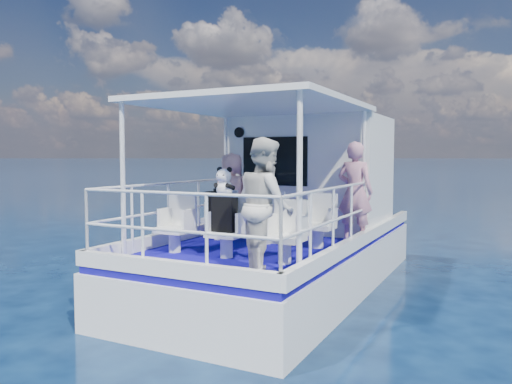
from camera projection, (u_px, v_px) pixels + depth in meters
ground at (261, 300)px, 8.13m from camera, size 2000.00×2000.00×0.00m
hull at (285, 286)px, 9.02m from camera, size 3.00×7.00×1.60m
deck at (285, 239)px, 8.96m from camera, size 2.90×6.90×0.10m
cabin at (311, 173)px, 10.04m from camera, size 2.85×2.00×2.20m
canopy at (255, 105)px, 7.73m from camera, size 3.00×3.20×0.08m
canopy_posts at (254, 178)px, 7.77m from camera, size 2.77×2.97×2.20m
railings at (244, 219)px, 7.52m from camera, size 2.84×3.59×1.00m
seat_port_fwd at (219, 229)px, 8.64m from camera, size 0.48×0.46×0.38m
seat_center_fwd at (266, 232)px, 8.23m from camera, size 0.48×0.46×0.38m
seat_stbd_fwd at (318, 236)px, 7.82m from camera, size 0.48×0.46×0.38m
seat_port_aft at (175, 240)px, 7.48m from camera, size 0.48×0.46×0.38m
seat_center_aft at (226, 244)px, 7.07m from camera, size 0.48×0.46×0.38m
seat_stbd_aft at (285, 250)px, 6.67m from camera, size 0.48×0.46×0.38m
passenger_port_fwd at (232, 195)px, 8.88m from camera, size 0.62×0.48×1.50m
passenger_stbd_fwd at (355, 192)px, 8.38m from camera, size 0.66×0.48×1.69m
passenger_stbd_aft at (266, 206)px, 6.09m from camera, size 1.00×1.03×1.67m
backpack_port at (217, 205)px, 8.53m from camera, size 0.35×0.20×0.46m
backpack_center at (225, 214)px, 6.99m from camera, size 0.33×0.19×0.50m
compact_camera at (216, 190)px, 8.49m from camera, size 0.09×0.05×0.05m
panda at (225, 182)px, 6.94m from camera, size 0.27×0.22×0.41m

